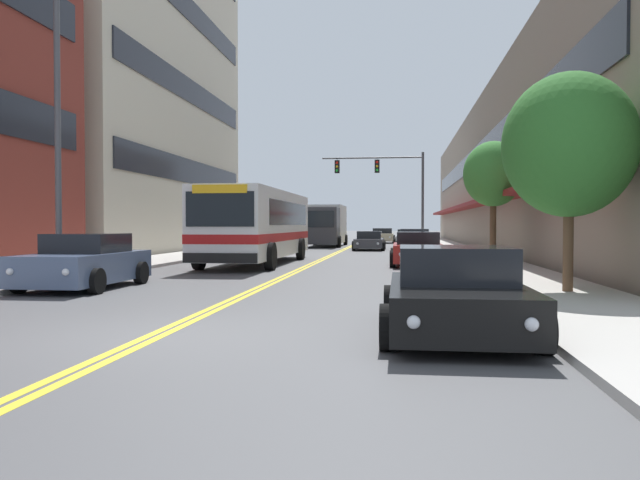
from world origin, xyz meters
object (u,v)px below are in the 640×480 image
Objects in this scene: car_white_parked_right_end at (414,242)px; city_bus at (259,223)px; car_charcoal_parked_left_mid at (274,241)px; car_beige_moving_second at (382,236)px; box_truck at (326,225)px; car_slate_blue_parked_left_near at (85,263)px; fire_hydrant at (481,261)px; street_tree_right_near at (569,145)px; car_champagne_moving_third at (383,234)px; car_black_parked_right_foreground at (456,295)px; street_lamp_left_near at (66,93)px; traffic_signal_mast at (388,179)px; street_tree_right_mid at (493,174)px; car_dark_grey_moving_lead at (369,241)px; car_silver_parked_right_mid at (409,239)px; car_red_parked_right_far at (418,250)px.

city_bus is at bearing -124.95° from car_white_parked_right_end.
car_charcoal_parked_left_mid is at bearing 98.73° from city_bus.
box_truck is at bearing -114.08° from car_beige_moving_second.
fire_hydrant is (10.38, 3.81, -0.09)m from car_slate_blue_parked_left_near.
car_beige_moving_second is (6.55, 40.40, -0.03)m from car_slate_blue_parked_left_near.
car_champagne_moving_third is at bearing 95.78° from street_tree_right_near.
city_bus is 2.66× the size of car_slate_blue_parked_left_near.
car_black_parked_right_foreground reaches higher than car_charcoal_parked_left_mid.
street_lamp_left_near is (-9.41, 5.99, 4.44)m from car_black_parked_right_foreground.
traffic_signal_mast is 1.44× the size of street_tree_right_mid.
street_tree_right_mid is (5.76, -13.18, 3.16)m from car_dark_grey_moving_lead.
car_dark_grey_moving_lead is at bearing 95.00° from car_black_parked_right_foreground.
street_tree_right_near is 0.98× the size of street_tree_right_mid.
street_tree_right_mid reaches higher than car_silver_parked_right_mid.
city_bus is 30.26m from car_beige_moving_second.
city_bus is 2.47× the size of car_beige_moving_second.
city_bus is 2.36× the size of car_silver_parked_right_mid.
box_truck is 0.93× the size of street_lamp_left_near.
street_tree_right_mid is at bearing 79.32° from fire_hydrant.
traffic_signal_mast reaches higher than car_silver_parked_right_mid.
box_truck is at bearing 105.76° from fire_hydrant.
box_truck is at bearing 85.33° from car_slate_blue_parked_left_near.
car_charcoal_parked_left_mid reaches higher than fire_hydrant.
city_bus is at bearing -81.27° from car_charcoal_parked_left_mid.
car_champagne_moving_third is 0.55× the size of street_lamp_left_near.
car_silver_parked_right_mid is 1.01× the size of car_champagne_moving_third.
box_truck is 1.11× the size of traffic_signal_mast.
street_tree_right_near is at bearing -84.22° from car_champagne_moving_third.
car_red_parked_right_far is 42.99m from car_champagne_moving_third.
box_truck is 31.53m from street_lamp_left_near.
car_champagne_moving_third is 0.94× the size of street_tree_right_mid.
car_black_parked_right_foreground reaches higher than fire_hydrant.
traffic_signal_mast is at bearing 74.87° from street_lamp_left_near.
car_silver_parked_right_mid is at bearing 89.96° from car_red_parked_right_far.
street_tree_right_mid is (11.71, -11.68, 3.15)m from car_charcoal_parked_left_mid.
car_red_parked_right_far is at bearing -152.27° from street_tree_right_mid.
car_beige_moving_second is (4.40, 29.92, -1.07)m from city_bus.
street_tree_right_near is (5.63, -25.34, 2.84)m from car_dark_grey_moving_lead.
car_slate_blue_parked_left_near is 1.02× the size of car_black_parked_right_foreground.
car_black_parked_right_foreground is at bearing -87.41° from traffic_signal_mast.
street_lamp_left_near is (-0.79, -23.11, 4.47)m from car_charcoal_parked_left_mid.
car_slate_blue_parked_left_near is 4.92× the size of fire_hydrant.
car_beige_moving_second is at bearing 92.77° from car_black_parked_right_foreground.
box_truck is 1.63× the size of street_tree_right_near.
car_silver_parked_right_mid is 0.97× the size of street_tree_right_near.
car_white_parked_right_end reaches higher than car_silver_parked_right_mid.
car_dark_grey_moving_lead is (-2.68, 30.61, -0.04)m from car_black_parked_right_foreground.
car_dark_grey_moving_lead is at bearing -90.46° from car_champagne_moving_third.
street_tree_right_near is (2.95, 5.27, 2.81)m from car_black_parked_right_foreground.
box_truck reaches higher than car_dark_grey_moving_lead.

